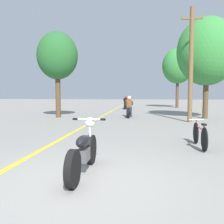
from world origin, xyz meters
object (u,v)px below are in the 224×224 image
object	(u,v)px
roadside_tree_right_far	(178,66)
motorcycle_foreground	(84,151)
roadside_tree_right_near	(207,52)
utility_pole	(191,64)
roadside_tree_left	(57,56)
motorcycle_rider_lead	(129,109)
bicycle_parked	(200,135)
motorcycle_rider_far	(126,104)

from	to	relation	value
roadside_tree_right_far	motorcycle_foreground	bearing A→B (deg)	-102.23
roadside_tree_right_near	utility_pole	bearing A→B (deg)	-121.98
roadside_tree_left	motorcycle_foreground	size ratio (longest dim) A/B	2.73
utility_pole	roadside_tree_right_far	distance (m)	13.51
roadside_tree_right_far	motorcycle_rider_lead	xyz separation A→B (m)	(-4.61, -11.00, -4.01)
bicycle_parked	roadside_tree_left	bearing A→B (deg)	132.52
motorcycle_foreground	bicycle_parked	world-z (taller)	motorcycle_foreground
utility_pole	motorcycle_foreground	world-z (taller)	utility_pole
motorcycle_foreground	motorcycle_rider_far	distance (m)	19.55
motorcycle_foreground	motorcycle_rider_lead	bearing A→B (deg)	88.88
roadside_tree_right_near	motorcycle_rider_lead	bearing A→B (deg)	177.04
utility_pole	motorcycle_rider_lead	world-z (taller)	utility_pole
roadside_tree_right_far	bicycle_parked	bearing A→B (deg)	-95.94
roadside_tree_right_near	bicycle_parked	world-z (taller)	roadside_tree_right_near
roadside_tree_left	bicycle_parked	bearing A→B (deg)	-47.48
utility_pole	roadside_tree_left	distance (m)	8.25
roadside_tree_right_near	motorcycle_rider_lead	distance (m)	5.99
utility_pole	motorcycle_foreground	xyz separation A→B (m)	(-3.67, -8.88, -2.72)
motorcycle_foreground	motorcycle_rider_lead	world-z (taller)	motorcycle_rider_lead
utility_pole	motorcycle_rider_far	bearing A→B (deg)	111.95
roadside_tree_right_near	bicycle_parked	distance (m)	9.46
roadside_tree_left	motorcycle_rider_lead	size ratio (longest dim) A/B	2.52
roadside_tree_left	motorcycle_foreground	bearing A→B (deg)	-67.25
motorcycle_rider_lead	roadside_tree_right_far	bearing A→B (deg)	67.28
motorcycle_rider_far	bicycle_parked	size ratio (longest dim) A/B	1.24
roadside_tree_right_near	roadside_tree_left	distance (m)	9.41
roadside_tree_right_far	motorcycle_foreground	distance (m)	23.16
utility_pole	bicycle_parked	distance (m)	6.90
roadside_tree_right_far	bicycle_parked	xyz separation A→B (m)	(-2.04, -19.63, -4.18)
roadside_tree_left	motorcycle_foreground	world-z (taller)	roadside_tree_left
roadside_tree_right_near	bicycle_parked	size ratio (longest dim) A/B	3.66
roadside_tree_left	motorcycle_rider_far	world-z (taller)	roadside_tree_left
roadside_tree_right_near	motorcycle_rider_far	distance (m)	10.84
motorcycle_foreground	motorcycle_rider_lead	xyz separation A→B (m)	(0.22, 11.27, 0.09)
bicycle_parked	utility_pole	bearing A→B (deg)	81.96
motorcycle_foreground	bicycle_parked	size ratio (longest dim) A/B	1.18
motorcycle_foreground	motorcycle_rider_far	world-z (taller)	motorcycle_rider_far
roadside_tree_right_far	motorcycle_rider_far	xyz separation A→B (m)	(-5.46, -2.73, -4.04)
motorcycle_foreground	bicycle_parked	xyz separation A→B (m)	(2.79, 2.64, -0.09)
roadside_tree_left	bicycle_parked	distance (m)	11.21
roadside_tree_right_far	roadside_tree_left	xyz separation A→B (m)	(-9.21, -11.81, -0.58)
roadside_tree_right_near	motorcycle_foreground	distance (m)	12.66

